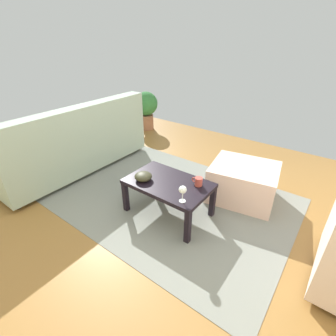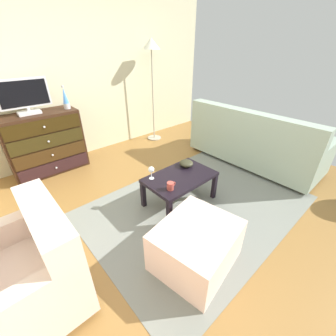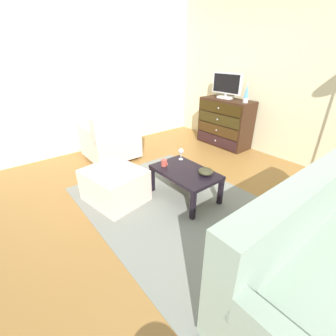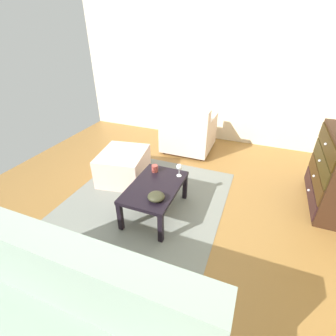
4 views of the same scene
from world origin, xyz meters
name	(u,v)px [view 2 (image 2 of 4)]	position (x,y,z in m)	size (l,w,h in m)	color
ground_plane	(175,206)	(0.00, 0.00, -0.03)	(5.26, 4.97, 0.05)	olive
wall_accent_rear	(81,72)	(0.00, 2.25, 1.36)	(5.26, 0.12, 2.72)	beige
area_rug	(198,205)	(0.20, -0.20, 0.00)	(2.60, 1.90, 0.01)	slate
dresser	(45,143)	(-0.85, 1.93, 0.45)	(1.03, 0.49, 0.91)	#311C10
tv	(24,96)	(-0.93, 1.96, 1.15)	(0.63, 0.18, 0.46)	silver
lava_lamp	(65,99)	(-0.44, 1.89, 1.06)	(0.09, 0.09, 0.33)	#B7B7BC
coffee_table	(180,179)	(0.08, 0.01, 0.33)	(0.83, 0.53, 0.38)	black
wine_glass	(151,170)	(-0.21, 0.19, 0.50)	(0.07, 0.07, 0.16)	silver
mug	(171,186)	(-0.19, -0.11, 0.43)	(0.11, 0.08, 0.08)	#A54139
bowl_decorative	(186,163)	(0.31, 0.13, 0.42)	(0.18, 0.18, 0.08)	#302F1E
couch_large	(252,143)	(1.71, -0.02, 0.35)	(0.85, 2.06, 0.91)	#332319
armchair	(22,277)	(-1.63, -0.15, 0.34)	(0.80, 0.80, 0.82)	#332319
ottoman	(196,246)	(-0.43, -0.71, 0.21)	(0.70, 0.60, 0.41)	beige
standing_lamp	(152,55)	(1.18, 1.89, 1.58)	(0.32, 0.32, 1.84)	#A59E8C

